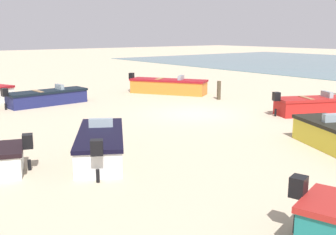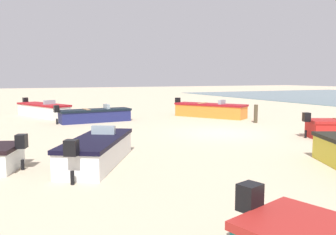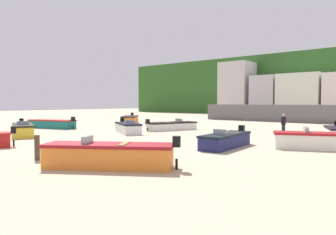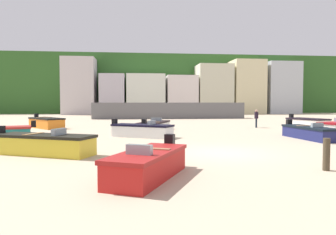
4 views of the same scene
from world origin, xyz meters
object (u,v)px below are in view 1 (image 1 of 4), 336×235
object	(u,v)px
boat_navy_2	(47,97)
boat_orange_5	(168,86)
mooring_post_near_water	(219,90)
boat_red_10	(314,106)
boat_white_0	(101,145)

from	to	relation	value
boat_navy_2	boat_orange_5	xyz separation A→B (m)	(-0.74, -7.69, 0.07)
boat_orange_5	mooring_post_near_water	bearing A→B (deg)	71.86
boat_navy_2	boat_orange_5	size ratio (longest dim) A/B	0.94
boat_red_10	mooring_post_near_water	xyz separation A→B (m)	(5.95, 0.46, 0.12)
boat_white_0	boat_orange_5	distance (m)	13.73
boat_navy_2	boat_red_10	xyz separation A→B (m)	(-10.34, -9.08, 0.02)
boat_orange_5	boat_red_10	world-z (taller)	boat_orange_5
boat_orange_5	boat_white_0	bearing A→B (deg)	11.37
boat_navy_2	mooring_post_near_water	bearing A→B (deg)	58.74
boat_orange_5	mooring_post_near_water	world-z (taller)	boat_orange_5
boat_orange_5	boat_red_10	xyz separation A→B (m)	(-9.60, -1.39, -0.05)
boat_red_10	boat_white_0	bearing A→B (deg)	-65.11
boat_red_10	boat_navy_2	bearing A→B (deg)	-113.34
boat_white_0	mooring_post_near_water	distance (m)	12.31
boat_white_0	boat_navy_2	distance (m)	10.48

